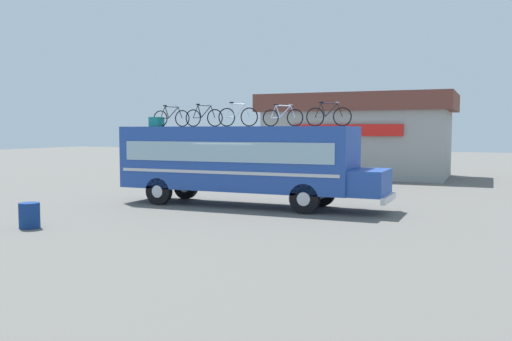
{
  "coord_description": "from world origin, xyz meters",
  "views": [
    {
      "loc": [
        9.33,
        -19.73,
        3.0
      ],
      "look_at": [
        0.86,
        0.0,
        1.42
      ],
      "focal_mm": 38.74,
      "sensor_mm": 36.0,
      "label": 1
    }
  ],
  "objects": [
    {
      "name": "ground_plane",
      "position": [
        0.0,
        0.0,
        0.0
      ],
      "size": [
        120.0,
        120.0,
        0.0
      ],
      "primitive_type": "plane",
      "color": "#605E59"
    },
    {
      "name": "bus",
      "position": [
        0.23,
        -0.0,
        1.83
      ],
      "size": [
        10.78,
        2.46,
        3.13
      ],
      "color": "#23479E",
      "rests_on": "ground"
    },
    {
      "name": "luggage_bag_1",
      "position": [
        -3.86,
        0.26,
        3.34
      ],
      "size": [
        0.44,
        0.55,
        0.41
      ],
      "primitive_type": "cube",
      "color": "#1E7F66",
      "rests_on": "bus"
    },
    {
      "name": "rooftop_bicycle_1",
      "position": [
        -3.2,
        0.36,
        3.52
      ],
      "size": [
        1.77,
        0.44,
        0.92
      ],
      "color": "black",
      "rests_on": "bus"
    },
    {
      "name": "rooftop_bicycle_2",
      "position": [
        -1.52,
        0.16,
        3.52
      ],
      "size": [
        1.71,
        0.44,
        0.94
      ],
      "color": "black",
      "rests_on": "bus"
    },
    {
      "name": "rooftop_bicycle_3",
      "position": [
        0.18,
        -0.21,
        3.53
      ],
      "size": [
        1.7,
        0.44,
        0.97
      ],
      "color": "black",
      "rests_on": "bus"
    },
    {
      "name": "rooftop_bicycle_4",
      "position": [
        1.88,
        0.21,
        3.5
      ],
      "size": [
        1.66,
        0.44,
        0.88
      ],
      "color": "black",
      "rests_on": "bus"
    },
    {
      "name": "rooftop_bicycle_5",
      "position": [
        3.65,
        0.4,
        3.52
      ],
      "size": [
        1.76,
        0.44,
        0.94
      ],
      "color": "black",
      "rests_on": "bus"
    },
    {
      "name": "roadside_building",
      "position": [
        1.24,
        15.94,
        2.7
      ],
      "size": [
        12.06,
        6.64,
        5.26
      ],
      "color": "#9E9E99",
      "rests_on": "ground"
    },
    {
      "name": "trash_bin",
      "position": [
        -3.61,
        -7.12,
        0.39
      ],
      "size": [
        0.62,
        0.62,
        0.78
      ],
      "primitive_type": "cylinder",
      "color": "navy",
      "rests_on": "ground"
    }
  ]
}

